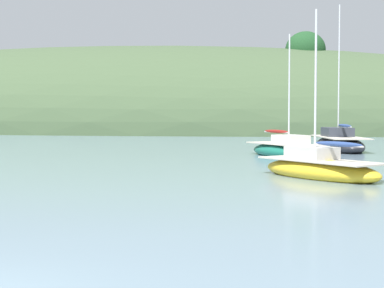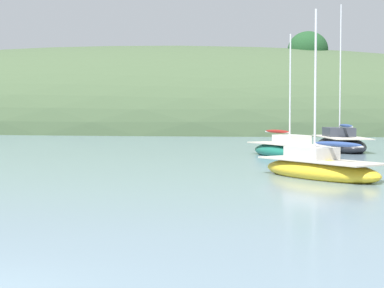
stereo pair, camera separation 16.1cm
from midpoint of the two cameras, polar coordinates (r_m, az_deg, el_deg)
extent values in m
ellipsoid|color=#425638|center=(88.03, -9.11, 1.23)|extent=(150.00, 36.00, 23.29)
ellipsoid|color=#1E4723|center=(80.20, 10.35, 8.55)|extent=(5.05, 4.59, 4.59)
ellipsoid|color=#196B56|center=(37.26, 8.50, -0.71)|extent=(5.54, 6.42, 1.02)
cube|color=beige|center=(37.23, 8.50, 0.00)|extent=(5.10, 5.91, 0.06)
cube|color=silver|center=(36.80, 8.95, 0.39)|extent=(2.35, 2.48, 0.56)
cylinder|color=silver|center=(36.94, 8.82, 4.99)|extent=(0.09, 0.09, 6.47)
cylinder|color=silver|center=(38.06, 7.65, 1.09)|extent=(1.65, 2.20, 0.07)
ellipsoid|color=maroon|center=(38.05, 7.65, 1.16)|extent=(1.69, 2.19, 0.20)
ellipsoid|color=#232328|center=(43.53, 13.32, -0.13)|extent=(4.31, 8.37, 1.28)
cube|color=beige|center=(43.50, 13.33, 0.62)|extent=(3.97, 7.70, 0.06)
cube|color=#333842|center=(44.11, 13.13, 1.08)|extent=(2.26, 2.86, 0.65)
cylinder|color=silver|center=(43.94, 13.28, 6.55)|extent=(0.09, 0.09, 9.06)
cylinder|color=silver|center=(42.24, 13.77, 1.59)|extent=(0.77, 3.29, 0.07)
ellipsoid|color=#2D4784|center=(42.24, 13.77, 1.66)|extent=(0.86, 3.19, 0.20)
ellipsoid|color=gold|center=(25.50, 11.53, -2.47)|extent=(5.70, 5.73, 0.96)
cube|color=beige|center=(25.47, 11.54, -1.50)|extent=(5.24, 5.27, 0.06)
cube|color=beige|center=(25.79, 10.79, -0.84)|extent=(2.30, 2.31, 0.54)
cylinder|color=silver|center=(25.63, 11.14, 5.36)|extent=(0.09, 0.09, 6.10)
cylinder|color=silver|center=(24.75, 13.14, -0.12)|extent=(1.83, 1.85, 0.07)
ellipsoid|color=#2D4784|center=(24.75, 13.14, 0.00)|extent=(1.85, 1.87, 0.20)
camera|label=1|loc=(0.08, -90.16, -0.01)|focal=57.90mm
camera|label=2|loc=(0.08, 89.84, 0.01)|focal=57.90mm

